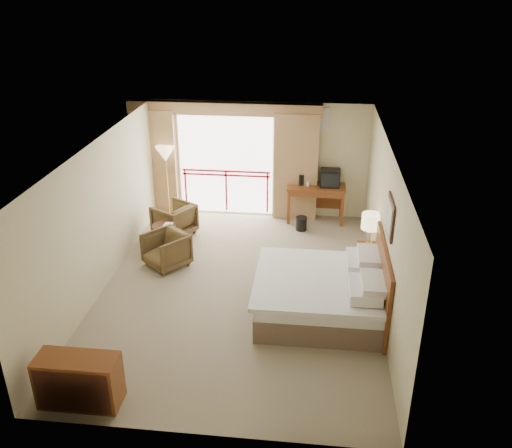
# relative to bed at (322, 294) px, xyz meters

# --- Properties ---
(floor) EXTENTS (7.00, 7.00, 0.00)m
(floor) POSITION_rel_bed_xyz_m (-1.50, 0.60, -0.38)
(floor) COLOR #81745C
(floor) RESTS_ON ground
(ceiling) EXTENTS (7.00, 7.00, 0.00)m
(ceiling) POSITION_rel_bed_xyz_m (-1.50, 0.60, 2.32)
(ceiling) COLOR white
(ceiling) RESTS_ON wall_back
(wall_back) EXTENTS (5.00, 0.00, 5.00)m
(wall_back) POSITION_rel_bed_xyz_m (-1.50, 4.10, 0.97)
(wall_back) COLOR #C4B98D
(wall_back) RESTS_ON ground
(wall_front) EXTENTS (5.00, 0.00, 5.00)m
(wall_front) POSITION_rel_bed_xyz_m (-1.50, -2.90, 0.97)
(wall_front) COLOR #C4B98D
(wall_front) RESTS_ON ground
(wall_left) EXTENTS (0.00, 7.00, 7.00)m
(wall_left) POSITION_rel_bed_xyz_m (-4.00, 0.60, 0.97)
(wall_left) COLOR #C4B98D
(wall_left) RESTS_ON ground
(wall_right) EXTENTS (0.00, 7.00, 7.00)m
(wall_right) POSITION_rel_bed_xyz_m (1.00, 0.60, 0.97)
(wall_right) COLOR #C4B98D
(wall_right) RESTS_ON ground
(balcony_door) EXTENTS (2.40, 0.00, 2.40)m
(balcony_door) POSITION_rel_bed_xyz_m (-2.30, 4.08, 0.82)
(balcony_door) COLOR white
(balcony_door) RESTS_ON wall_back
(balcony_railing) EXTENTS (2.09, 0.03, 1.02)m
(balcony_railing) POSITION_rel_bed_xyz_m (-2.30, 4.06, 0.44)
(balcony_railing) COLOR #AC0E15
(balcony_railing) RESTS_ON wall_back
(curtain_left) EXTENTS (1.00, 0.26, 2.50)m
(curtain_left) POSITION_rel_bed_xyz_m (-3.95, 3.95, 0.87)
(curtain_left) COLOR olive
(curtain_left) RESTS_ON wall_back
(curtain_right) EXTENTS (1.00, 0.26, 2.50)m
(curtain_right) POSITION_rel_bed_xyz_m (-0.65, 3.95, 0.87)
(curtain_right) COLOR olive
(curtain_right) RESTS_ON wall_back
(valance) EXTENTS (4.40, 0.22, 0.28)m
(valance) POSITION_rel_bed_xyz_m (-2.30, 3.98, 2.17)
(valance) COLOR olive
(valance) RESTS_ON wall_back
(hvac_vent) EXTENTS (0.50, 0.04, 0.50)m
(hvac_vent) POSITION_rel_bed_xyz_m (-0.20, 4.07, 1.97)
(hvac_vent) COLOR silver
(hvac_vent) RESTS_ON wall_back
(bed) EXTENTS (2.13, 2.06, 0.97)m
(bed) POSITION_rel_bed_xyz_m (0.00, 0.00, 0.00)
(bed) COLOR brown
(bed) RESTS_ON floor
(headboard) EXTENTS (0.06, 2.10, 1.30)m
(headboard) POSITION_rel_bed_xyz_m (0.96, 0.00, 0.27)
(headboard) COLOR #5C2A12
(headboard) RESTS_ON wall_right
(framed_art) EXTENTS (0.04, 0.72, 0.60)m
(framed_art) POSITION_rel_bed_xyz_m (0.97, 0.00, 1.47)
(framed_art) COLOR black
(framed_art) RESTS_ON wall_right
(nightstand) EXTENTS (0.43, 0.51, 0.60)m
(nightstand) POSITION_rel_bed_xyz_m (0.87, 1.39, -0.07)
(nightstand) COLOR #5C2A12
(nightstand) RESTS_ON floor
(table_lamp) EXTENTS (0.36, 0.36, 0.63)m
(table_lamp) POSITION_rel_bed_xyz_m (0.87, 1.44, 0.72)
(table_lamp) COLOR tan
(table_lamp) RESTS_ON nightstand
(phone) EXTENTS (0.20, 0.17, 0.08)m
(phone) POSITION_rel_bed_xyz_m (0.82, 1.24, 0.27)
(phone) COLOR black
(phone) RESTS_ON nightstand
(desk) EXTENTS (1.33, 0.64, 0.87)m
(desk) POSITION_rel_bed_xyz_m (-0.16, 3.89, 0.30)
(desk) COLOR #5C2A12
(desk) RESTS_ON floor
(tv) EXTENTS (0.44, 0.35, 0.40)m
(tv) POSITION_rel_bed_xyz_m (0.14, 3.82, 0.69)
(tv) COLOR black
(tv) RESTS_ON desk
(coffee_maker) EXTENTS (0.12, 0.12, 0.25)m
(coffee_maker) POSITION_rel_bed_xyz_m (-0.51, 3.83, 0.61)
(coffee_maker) COLOR black
(coffee_maker) RESTS_ON desk
(cup) EXTENTS (0.08, 0.08, 0.10)m
(cup) POSITION_rel_bed_xyz_m (-0.36, 3.78, 0.54)
(cup) COLOR white
(cup) RESTS_ON desk
(wastebasket) EXTENTS (0.29, 0.29, 0.31)m
(wastebasket) POSITION_rel_bed_xyz_m (-0.46, 3.25, -0.22)
(wastebasket) COLOR black
(wastebasket) RESTS_ON floor
(armchair_far) EXTENTS (1.07, 1.06, 0.71)m
(armchair_far) POSITION_rel_bed_xyz_m (-3.25, 2.72, -0.38)
(armchair_far) COLOR #44341D
(armchair_far) RESTS_ON floor
(armchair_near) EXTENTS (1.06, 1.06, 0.70)m
(armchair_near) POSITION_rel_bed_xyz_m (-3.05, 1.31, -0.38)
(armchair_near) COLOR #44341D
(armchair_near) RESTS_ON floor
(side_table) EXTENTS (0.50, 0.50, 0.55)m
(side_table) POSITION_rel_bed_xyz_m (-3.27, 2.00, -0.00)
(side_table) COLOR black
(side_table) RESTS_ON floor
(book) EXTENTS (0.17, 0.23, 0.02)m
(book) POSITION_rel_bed_xyz_m (-3.27, 2.00, 0.18)
(book) COLOR white
(book) RESTS_ON side_table
(floor_lamp) EXTENTS (0.44, 0.44, 1.71)m
(floor_lamp) POSITION_rel_bed_xyz_m (-3.63, 3.70, 1.10)
(floor_lamp) COLOR tan
(floor_lamp) RESTS_ON floor
(dresser) EXTENTS (1.10, 0.47, 0.73)m
(dresser) POSITION_rel_bed_xyz_m (-3.23, -2.51, -0.01)
(dresser) COLOR #5C2A12
(dresser) RESTS_ON floor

